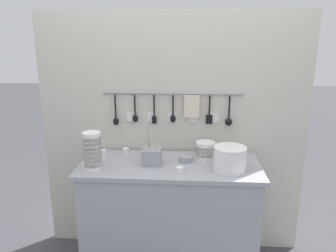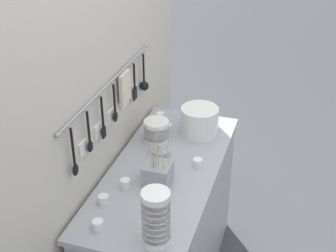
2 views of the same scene
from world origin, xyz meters
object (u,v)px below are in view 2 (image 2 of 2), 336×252
(cutlery_caddy, at_px, (158,174))
(cup_edge_far, at_px, (160,116))
(cup_centre, at_px, (198,163))
(bowl_stack_wide_centre, at_px, (156,218))
(bowl_stack_nested_right, at_px, (156,131))
(cup_edge_near, at_px, (125,183))
(cup_back_left, at_px, (98,225))
(plate_stack, at_px, (199,121))
(cup_front_left, at_px, (168,128))
(cup_by_caddy, at_px, (104,199))
(steel_mixing_bowl, at_px, (161,153))

(cutlery_caddy, height_order, cup_edge_far, cutlery_caddy)
(cutlery_caddy, xyz_separation_m, cup_centre, (0.21, -0.15, -0.04))
(bowl_stack_wide_centre, bearing_deg, bowl_stack_nested_right, 18.79)
(cup_centre, bearing_deg, cup_edge_near, 133.57)
(cup_edge_far, distance_m, cup_centre, 0.55)
(cup_centre, height_order, cup_edge_near, same)
(cutlery_caddy, relative_size, cup_back_left, 5.25)
(bowl_stack_nested_right, height_order, plate_stack, plate_stack)
(cup_back_left, bearing_deg, plate_stack, -13.36)
(cup_back_left, bearing_deg, cup_edge_far, 2.82)
(bowl_stack_nested_right, height_order, cup_back_left, bowl_stack_nested_right)
(cup_front_left, distance_m, cup_edge_near, 0.58)
(cup_edge_far, distance_m, cup_back_left, 1.02)
(bowl_stack_nested_right, relative_size, cup_centre, 2.84)
(bowl_stack_wide_centre, height_order, cup_edge_far, bowl_stack_wide_centre)
(bowl_stack_wide_centre, bearing_deg, cup_centre, -2.65)
(cup_centre, distance_m, cup_edge_near, 0.41)
(cup_edge_far, xyz_separation_m, cup_edge_near, (-0.71, -0.05, 0.00))
(cup_centre, xyz_separation_m, cup_by_caddy, (-0.43, 0.35, 0.00))
(plate_stack, bearing_deg, bowl_stack_wide_centre, -176.96)
(steel_mixing_bowl, bearing_deg, cup_edge_far, 18.78)
(cup_centre, bearing_deg, plate_stack, 12.96)
(bowl_stack_nested_right, bearing_deg, cup_edge_far, 13.30)
(bowl_stack_nested_right, xyz_separation_m, bowl_stack_wide_centre, (-0.78, -0.27, 0.07))
(bowl_stack_wide_centre, xyz_separation_m, plate_stack, (0.93, 0.05, -0.05))
(plate_stack, distance_m, cup_edge_near, 0.66)
(cutlery_caddy, bearing_deg, cup_edge_far, 17.43)
(cup_front_left, relative_size, cup_centre, 1.00)
(cup_edge_far, relative_size, cup_back_left, 1.00)
(bowl_stack_wide_centre, xyz_separation_m, cup_front_left, (0.90, 0.23, -0.11))
(cutlery_caddy, xyz_separation_m, cup_by_caddy, (-0.23, 0.20, -0.04))
(cup_front_left, xyz_separation_m, cup_back_left, (-0.90, 0.04, 0.00))
(plate_stack, xyz_separation_m, cup_edge_far, (0.09, 0.27, -0.06))
(bowl_stack_wide_centre, height_order, cup_front_left, bowl_stack_wide_centre)
(plate_stack, bearing_deg, cup_edge_near, 160.36)
(steel_mixing_bowl, relative_size, cup_edge_near, 2.03)
(cutlery_caddy, distance_m, cup_back_left, 0.42)
(cutlery_caddy, bearing_deg, cup_back_left, 159.55)
(bowl_stack_wide_centre, relative_size, plate_stack, 1.19)
(bowl_stack_wide_centre, bearing_deg, cutlery_caddy, 17.67)
(cup_front_left, distance_m, cup_edge_far, 0.15)
(cutlery_caddy, bearing_deg, steel_mixing_bowl, 15.17)
(cup_edge_near, bearing_deg, cup_front_left, -3.54)
(cup_front_left, height_order, cup_back_left, same)
(cup_front_left, bearing_deg, steel_mixing_bowl, -170.40)
(cup_front_left, bearing_deg, cup_by_caddy, 173.22)
(cutlery_caddy, bearing_deg, bowl_stack_wide_centre, -162.33)
(bowl_stack_nested_right, relative_size, cup_edge_near, 2.84)
(bowl_stack_nested_right, xyz_separation_m, cup_centre, (-0.18, -0.29, -0.04))
(steel_mixing_bowl, relative_size, cutlery_caddy, 0.39)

